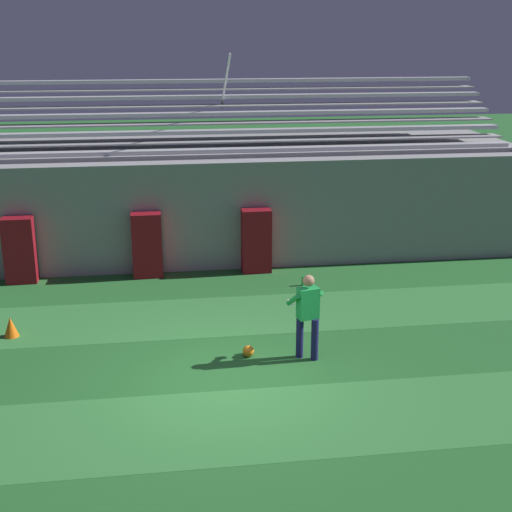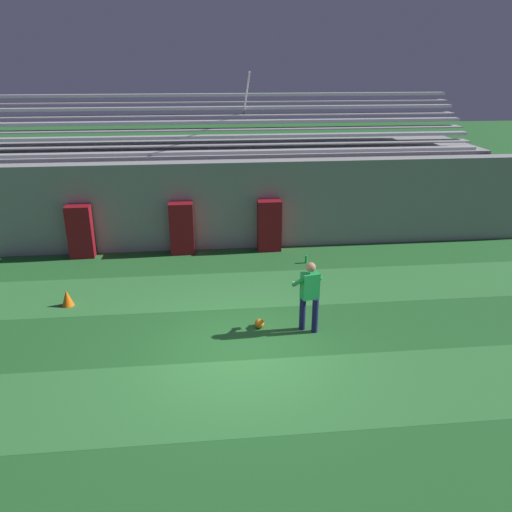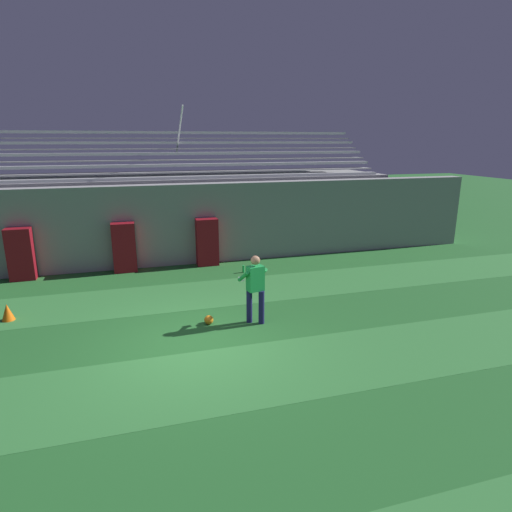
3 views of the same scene
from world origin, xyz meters
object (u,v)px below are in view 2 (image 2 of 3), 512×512
at_px(water_bottle, 306,259).
at_px(traffic_cone, 67,298).
at_px(soccer_ball, 259,324).
at_px(padding_pillar_far_left, 81,232).
at_px(goalkeeper, 309,292).
at_px(padding_pillar_gate_right, 269,226).
at_px(padding_pillar_gate_left, 182,228).

bearing_deg(water_bottle, traffic_cone, -161.53).
bearing_deg(soccer_ball, padding_pillar_far_left, 134.97).
bearing_deg(goalkeeper, padding_pillar_far_left, 139.44).
bearing_deg(padding_pillar_gate_right, soccer_ball, -99.78).
distance_m(padding_pillar_far_left, traffic_cone, 3.47).
bearing_deg(goalkeeper, padding_pillar_gate_left, 119.89).
height_order(padding_pillar_far_left, goalkeeper, goalkeeper).
xyz_separation_m(padding_pillar_gate_right, padding_pillar_far_left, (-5.85, 0.00, 0.00)).
distance_m(padding_pillar_gate_left, water_bottle, 4.00).
height_order(padding_pillar_gate_right, traffic_cone, padding_pillar_gate_right).
relative_size(padding_pillar_gate_left, soccer_ball, 7.47).
distance_m(goalkeeper, soccer_ball, 1.39).
relative_size(padding_pillar_far_left, soccer_ball, 7.47).
xyz_separation_m(padding_pillar_gate_left, padding_pillar_gate_right, (2.76, 0.00, 0.00)).
xyz_separation_m(padding_pillar_gate_left, traffic_cone, (-2.75, -3.39, -0.61)).
height_order(soccer_ball, traffic_cone, traffic_cone).
bearing_deg(goalkeeper, soccer_ball, 169.22).
relative_size(soccer_ball, traffic_cone, 0.52).
xyz_separation_m(padding_pillar_gate_right, water_bottle, (0.98, -1.23, -0.70)).
xyz_separation_m(soccer_ball, water_bottle, (1.84, 3.77, 0.01)).
relative_size(padding_pillar_gate_right, padding_pillar_far_left, 1.00).
bearing_deg(traffic_cone, padding_pillar_gate_right, 31.61).
relative_size(padding_pillar_gate_left, water_bottle, 6.85).
relative_size(padding_pillar_gate_right, water_bottle, 6.85).
bearing_deg(padding_pillar_gate_left, traffic_cone, -129.04).
xyz_separation_m(goalkeeper, soccer_ball, (-1.09, 0.21, -0.84)).
distance_m(padding_pillar_far_left, water_bottle, 6.97).
bearing_deg(padding_pillar_far_left, water_bottle, -10.17).
relative_size(padding_pillar_far_left, water_bottle, 6.85).
relative_size(padding_pillar_far_left, goalkeeper, 0.98).
relative_size(padding_pillar_gate_right, goalkeeper, 0.98).
height_order(padding_pillar_far_left, soccer_ball, padding_pillar_far_left).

